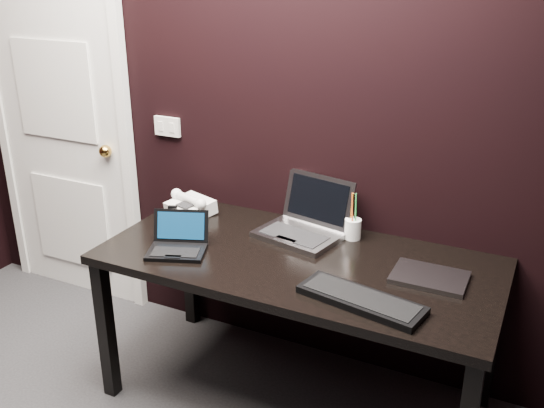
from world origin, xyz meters
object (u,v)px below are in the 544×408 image
at_px(netbook, 178,244).
at_px(silver_laptop, 304,225).
at_px(door, 62,126).
at_px(mobile_phone, 173,217).
at_px(pen_cup, 353,228).
at_px(ext_keyboard, 361,299).
at_px(desk, 298,273).
at_px(desk_phone, 190,206).
at_px(closed_laptop, 430,277).

distance_m(netbook, silver_laptop, 0.58).
relative_size(door, mobile_phone, 24.55).
xyz_separation_m(door, pen_cup, (1.80, -0.09, -0.25)).
bearing_deg(pen_cup, netbook, -144.62).
height_order(netbook, ext_keyboard, netbook).
bearing_deg(desk, desk_phone, 163.50).
height_order(ext_keyboard, desk_phone, desk_phone).
height_order(ext_keyboard, pen_cup, pen_cup).
bearing_deg(mobile_phone, desk_phone, 83.63).
xyz_separation_m(ext_keyboard, closed_laptop, (0.19, 0.29, -0.00)).
bearing_deg(ext_keyboard, closed_laptop, 57.03).
xyz_separation_m(door, netbook, (1.15, -0.55, -0.27)).
relative_size(silver_laptop, mobile_phone, 4.86).
bearing_deg(desk, netbook, -160.79).
relative_size(silver_laptop, pen_cup, 1.92).
bearing_deg(desk, pen_cup, 62.58).
distance_m(silver_laptop, pen_cup, 0.23).
bearing_deg(mobile_phone, pen_cup, 14.35).
relative_size(door, netbook, 6.96).
height_order(door, ext_keyboard, door).
xyz_separation_m(silver_laptop, mobile_phone, (-0.62, -0.15, -0.02)).
xyz_separation_m(closed_laptop, mobile_phone, (-1.24, 0.02, 0.02)).
xyz_separation_m(door, desk, (1.65, -0.38, -0.38)).
relative_size(netbook, ext_keyboard, 0.62).
bearing_deg(silver_laptop, closed_laptop, -15.64).
bearing_deg(netbook, silver_laptop, 43.02).
bearing_deg(door, ext_keyboard, -17.02).
relative_size(desk, netbook, 5.53).
xyz_separation_m(door, mobile_phone, (0.96, -0.31, -0.27)).
bearing_deg(silver_laptop, desk_phone, -177.68).
height_order(ext_keyboard, closed_laptop, ext_keyboard).
xyz_separation_m(door, desk_phone, (0.97, -0.17, -0.26)).
bearing_deg(door, mobile_phone, -17.68).
xyz_separation_m(netbook, desk_phone, (-0.18, 0.37, 0.01)).
distance_m(door, ext_keyboard, 2.12).
bearing_deg(netbook, desk_phone, 115.66).
distance_m(ext_keyboard, desk_phone, 1.13).
relative_size(silver_laptop, desk_phone, 1.65).
xyz_separation_m(netbook, silver_laptop, (0.43, 0.40, 0.02)).
height_order(door, pen_cup, door).
distance_m(door, desk_phone, 1.02).
xyz_separation_m(desk, closed_laptop, (0.55, 0.05, 0.09)).
relative_size(door, pen_cup, 9.67).
bearing_deg(ext_keyboard, mobile_phone, 163.58).
xyz_separation_m(ext_keyboard, desk_phone, (-1.04, 0.44, 0.03)).
bearing_deg(closed_laptop, pen_cup, 149.93).
relative_size(ext_keyboard, pen_cup, 2.25).
xyz_separation_m(door, closed_laptop, (2.20, -0.32, -0.29)).
bearing_deg(desk, door, 167.18).
xyz_separation_m(desk, desk_phone, (-0.68, 0.20, 0.12)).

